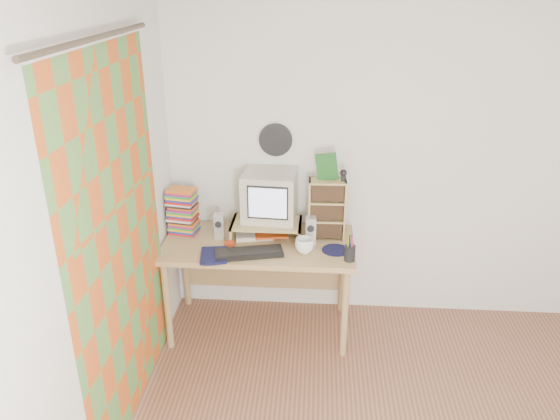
# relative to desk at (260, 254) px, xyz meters

# --- Properties ---
(back_wall) EXTENTS (3.50, 0.00, 3.50)m
(back_wall) POSITION_rel_desk_xyz_m (1.03, 0.31, 0.63)
(back_wall) COLOR silver
(back_wall) RESTS_ON floor
(left_wall) EXTENTS (0.00, 3.50, 3.50)m
(left_wall) POSITION_rel_desk_xyz_m (-0.72, -1.44, 0.63)
(left_wall) COLOR silver
(left_wall) RESTS_ON floor
(curtain) EXTENTS (0.00, 2.20, 2.20)m
(curtain) POSITION_rel_desk_xyz_m (-0.68, -0.96, 0.53)
(curtain) COLOR #CB561C
(curtain) RESTS_ON left_wall
(wall_disc) EXTENTS (0.25, 0.02, 0.25)m
(wall_disc) POSITION_rel_desk_xyz_m (0.10, 0.29, 0.81)
(wall_disc) COLOR black
(wall_disc) RESTS_ON back_wall
(desk) EXTENTS (1.40, 0.70, 0.75)m
(desk) POSITION_rel_desk_xyz_m (0.00, 0.00, 0.00)
(desk) COLOR tan
(desk) RESTS_ON floor
(monitor_riser) EXTENTS (0.52, 0.30, 0.12)m
(monitor_riser) POSITION_rel_desk_xyz_m (0.05, 0.04, 0.23)
(monitor_riser) COLOR tan
(monitor_riser) RESTS_ON desk
(crt_monitor) EXTENTS (0.41, 0.41, 0.36)m
(crt_monitor) POSITION_rel_desk_xyz_m (0.07, 0.09, 0.44)
(crt_monitor) COLOR beige
(crt_monitor) RESTS_ON monitor_riser
(speaker_left) EXTENTS (0.08, 0.08, 0.19)m
(speaker_left) POSITION_rel_desk_xyz_m (-0.30, -0.01, 0.23)
(speaker_left) COLOR #B9B9BE
(speaker_left) RESTS_ON desk
(speaker_right) EXTENTS (0.08, 0.08, 0.20)m
(speaker_right) POSITION_rel_desk_xyz_m (0.38, -0.04, 0.24)
(speaker_right) COLOR #B9B9BE
(speaker_right) RESTS_ON desk
(keyboard) EXTENTS (0.50, 0.26, 0.03)m
(keyboard) POSITION_rel_desk_xyz_m (-0.05, -0.27, 0.15)
(keyboard) COLOR black
(keyboard) RESTS_ON desk
(dvd_stack) EXTENTS (0.22, 0.18, 0.29)m
(dvd_stack) POSITION_rel_desk_xyz_m (-0.59, 0.06, 0.28)
(dvd_stack) COLOR brown
(dvd_stack) RESTS_ON desk
(cd_rack) EXTENTS (0.27, 0.15, 0.45)m
(cd_rack) POSITION_rel_desk_xyz_m (0.49, 0.06, 0.36)
(cd_rack) COLOR tan
(cd_rack) RESTS_ON desk
(mug) EXTENTS (0.16, 0.16, 0.11)m
(mug) POSITION_rel_desk_xyz_m (0.34, -0.20, 0.19)
(mug) COLOR white
(mug) RESTS_ON desk
(diary) EXTENTS (0.25, 0.20, 0.05)m
(diary) POSITION_rel_desk_xyz_m (-0.38, -0.33, 0.16)
(diary) COLOR #10123B
(diary) RESTS_ON desk
(mousepad) EXTENTS (0.25, 0.25, 0.00)m
(mousepad) POSITION_rel_desk_xyz_m (0.56, -0.15, 0.14)
(mousepad) COLOR black
(mousepad) RESTS_ON desk
(pen_cup) EXTENTS (0.08, 0.08, 0.15)m
(pen_cup) POSITION_rel_desk_xyz_m (0.66, -0.29, 0.21)
(pen_cup) COLOR black
(pen_cup) RESTS_ON desk
(papers) EXTENTS (0.31, 0.25, 0.04)m
(papers) POSITION_rel_desk_xyz_m (0.00, 0.04, 0.15)
(papers) COLOR silver
(papers) RESTS_ON desk
(red_box) EXTENTS (0.08, 0.05, 0.04)m
(red_box) POSITION_rel_desk_xyz_m (-0.20, -0.15, 0.15)
(red_box) COLOR #B43613
(red_box) RESTS_ON desk
(game_box) EXTENTS (0.15, 0.04, 0.19)m
(game_box) POSITION_rel_desk_xyz_m (0.48, 0.08, 0.68)
(game_box) COLOR #18551C
(game_box) RESTS_ON cd_rack
(webcam) EXTENTS (0.05, 0.05, 0.08)m
(webcam) POSITION_rel_desk_xyz_m (0.60, 0.06, 0.63)
(webcam) COLOR black
(webcam) RESTS_ON cd_rack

